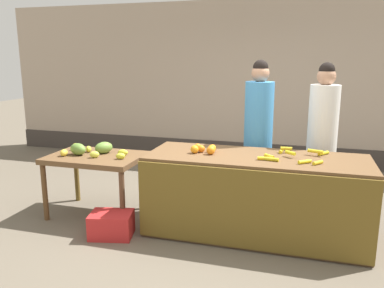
{
  "coord_description": "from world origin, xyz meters",
  "views": [
    {
      "loc": [
        0.82,
        -3.95,
        1.86
      ],
      "look_at": [
        -0.38,
        0.15,
        0.91
      ],
      "focal_mm": 36.33,
      "sensor_mm": 36.0,
      "label": 1
    }
  ],
  "objects": [
    {
      "name": "ground_plane",
      "position": [
        0.0,
        0.0,
        0.0
      ],
      "size": [
        24.0,
        24.0,
        0.0
      ],
      "primitive_type": "plane",
      "color": "#665B4C"
    },
    {
      "name": "market_wall_back",
      "position": [
        0.0,
        3.03,
        1.39
      ],
      "size": [
        9.82,
        0.23,
        2.84
      ],
      "color": "tan",
      "rests_on": "ground"
    },
    {
      "name": "fruit_stall_counter",
      "position": [
        0.36,
        -0.01,
        0.43
      ],
      "size": [
        2.29,
        0.86,
        0.86
      ],
      "color": "brown",
      "rests_on": "ground"
    },
    {
      "name": "side_table_wooden",
      "position": [
        -1.53,
        0.0,
        0.65
      ],
      "size": [
        1.09,
        0.76,
        0.74
      ],
      "color": "brown",
      "rests_on": "ground"
    },
    {
      "name": "banana_bunch_pile",
      "position": [
        0.73,
        0.02,
        0.89
      ],
      "size": [
        0.7,
        0.54,
        0.07
      ],
      "color": "gold",
      "rests_on": "fruit_stall_counter"
    },
    {
      "name": "orange_pile",
      "position": [
        -0.19,
        -0.0,
        0.9
      ],
      "size": [
        0.27,
        0.26,
        0.09
      ],
      "color": "orange",
      "rests_on": "fruit_stall_counter"
    },
    {
      "name": "mango_papaya_pile",
      "position": [
        -1.59,
        0.02,
        0.8
      ],
      "size": [
        0.85,
        0.44,
        0.14
      ],
      "color": "yellow",
      "rests_on": "side_table_wooden"
    },
    {
      "name": "vendor_woman_blue_shirt",
      "position": [
        0.29,
        0.67,
        0.93
      ],
      "size": [
        0.34,
        0.34,
        1.84
      ],
      "color": "#33333D",
      "rests_on": "ground"
    },
    {
      "name": "vendor_woman_white_shirt",
      "position": [
        1.03,
        0.76,
        0.91
      ],
      "size": [
        0.34,
        0.34,
        1.81
      ],
      "color": "#33333D",
      "rests_on": "ground"
    },
    {
      "name": "produce_crate",
      "position": [
        -1.08,
        -0.51,
        0.13
      ],
      "size": [
        0.5,
        0.41,
        0.26
      ],
      "primitive_type": "cube",
      "rotation": [
        0.0,
        0.0,
        0.23
      ],
      "color": "red",
      "rests_on": "ground"
    },
    {
      "name": "produce_sack",
      "position": [
        -0.73,
        0.81,
        0.3
      ],
      "size": [
        0.47,
        0.45,
        0.59
      ],
      "primitive_type": "ellipsoid",
      "rotation": [
        0.0,
        0.0,
        0.59
      ],
      "color": "tan",
      "rests_on": "ground"
    }
  ]
}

